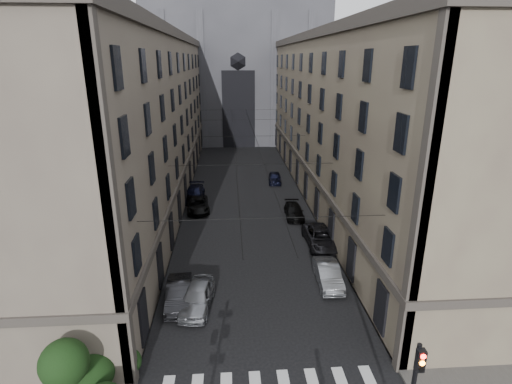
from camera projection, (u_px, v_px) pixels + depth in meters
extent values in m
cube|color=#383533|center=(159.00, 196.00, 48.68)|extent=(7.00, 80.00, 0.15)
cube|color=#383533|center=(329.00, 192.00, 50.02)|extent=(7.00, 80.00, 0.15)
cube|color=brown|center=(127.00, 123.00, 45.64)|extent=(13.00, 60.00, 18.00)
cube|color=#38332D|center=(118.00, 35.00, 42.65)|extent=(13.60, 60.60, 0.90)
cube|color=#38332D|center=(131.00, 164.00, 47.17)|extent=(13.40, 60.30, 0.50)
cube|color=brown|center=(358.00, 121.00, 47.37)|extent=(13.00, 60.00, 18.00)
cube|color=#38332D|center=(365.00, 36.00, 44.38)|extent=(13.60, 60.60, 0.90)
cube|color=#38332D|center=(355.00, 160.00, 48.90)|extent=(13.40, 60.30, 0.50)
cube|color=#2D2D33|center=(237.00, 64.00, 81.49)|extent=(34.00, 22.00, 30.00)
cube|color=black|center=(239.00, 110.00, 73.58)|extent=(6.00, 0.30, 14.00)
cube|color=black|center=(420.00, 360.00, 15.90)|extent=(0.34, 0.30, 1.00)
cylinder|color=#FF0C07|center=(423.00, 357.00, 15.64)|extent=(0.22, 0.05, 0.22)
cylinder|color=orange|center=(422.00, 363.00, 15.74)|extent=(0.22, 0.05, 0.22)
cylinder|color=black|center=(421.00, 370.00, 15.85)|extent=(0.22, 0.05, 0.22)
sphere|color=black|center=(94.00, 373.00, 19.88)|extent=(2.00, 2.00, 2.00)
sphere|color=black|center=(128.00, 362.00, 21.01)|extent=(1.40, 1.40, 1.40)
sphere|color=black|center=(64.00, 363.00, 18.03)|extent=(2.20, 2.20, 2.20)
cylinder|color=black|center=(264.00, 218.00, 22.39)|extent=(14.00, 0.03, 0.03)
cylinder|color=black|center=(251.00, 165.00, 33.74)|extent=(14.00, 0.03, 0.03)
cylinder|color=black|center=(245.00, 136.00, 46.04)|extent=(14.00, 0.03, 0.03)
cylinder|color=black|center=(241.00, 120.00, 58.33)|extent=(14.00, 0.03, 0.03)
cylinder|color=black|center=(239.00, 110.00, 69.69)|extent=(14.00, 0.03, 0.03)
cylinder|color=black|center=(234.00, 138.00, 47.03)|extent=(0.03, 60.00, 0.03)
cylinder|color=black|center=(256.00, 138.00, 47.19)|extent=(0.03, 60.00, 0.03)
imported|color=gray|center=(197.00, 297.00, 26.80)|extent=(2.53, 5.05, 1.65)
imported|color=black|center=(179.00, 294.00, 27.20)|extent=(1.89, 4.77, 1.54)
imported|color=black|center=(198.00, 205.00, 43.99)|extent=(2.94, 5.40, 1.44)
imported|color=black|center=(194.00, 193.00, 47.45)|extent=(2.48, 5.44, 1.54)
imported|color=gray|center=(328.00, 274.00, 29.67)|extent=(1.75, 4.70, 1.54)
imported|color=black|center=(321.00, 238.00, 35.71)|extent=(2.74, 5.77, 1.59)
imported|color=black|center=(294.00, 211.00, 42.21)|extent=(1.97, 4.57, 1.31)
imported|color=black|center=(275.00, 178.00, 53.87)|extent=(2.00, 4.28, 1.42)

